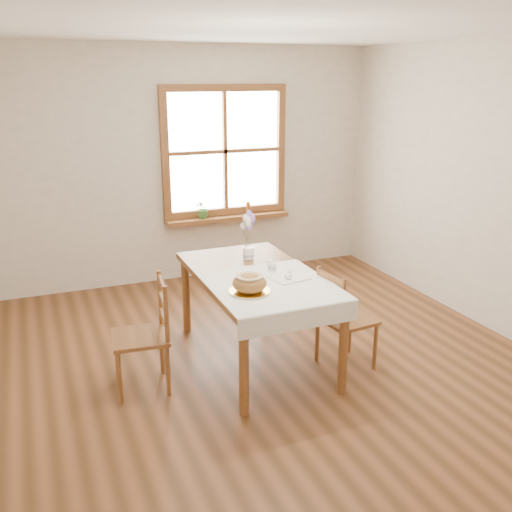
% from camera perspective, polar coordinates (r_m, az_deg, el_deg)
% --- Properties ---
extents(ground, '(5.00, 5.00, 0.00)m').
position_cam_1_polar(ground, '(4.63, 1.43, -11.75)').
color(ground, brown).
rests_on(ground, ground).
extents(room_walls, '(4.60, 5.10, 2.65)m').
position_cam_1_polar(room_walls, '(4.07, 1.61, 9.69)').
color(room_walls, silver).
rests_on(room_walls, ground).
extents(window, '(1.46, 0.08, 1.46)m').
position_cam_1_polar(window, '(6.57, -3.15, 10.42)').
color(window, brown).
rests_on(window, ground).
extents(window_sill, '(1.46, 0.20, 0.05)m').
position_cam_1_polar(window_sill, '(6.64, -2.84, 3.84)').
color(window_sill, brown).
rests_on(window_sill, ground).
extents(dining_table, '(0.90, 1.60, 0.75)m').
position_cam_1_polar(dining_table, '(4.60, 0.00, -2.79)').
color(dining_table, brown).
rests_on(dining_table, ground).
extents(table_linen, '(0.91, 0.99, 0.01)m').
position_cam_1_polar(table_linen, '(4.30, 1.53, -2.97)').
color(table_linen, white).
rests_on(table_linen, dining_table).
extents(chair_left, '(0.46, 0.45, 0.87)m').
position_cam_1_polar(chair_left, '(4.34, -11.54, -7.78)').
color(chair_left, brown).
rests_on(chair_left, ground).
extents(chair_right, '(0.45, 0.43, 0.83)m').
position_cam_1_polar(chair_right, '(4.64, 9.11, -6.12)').
color(chair_right, brown).
rests_on(chair_right, ground).
extents(bread_plate, '(0.34, 0.34, 0.02)m').
position_cam_1_polar(bread_plate, '(4.15, -0.65, -3.57)').
color(bread_plate, white).
rests_on(bread_plate, table_linen).
extents(bread_loaf, '(0.25, 0.25, 0.14)m').
position_cam_1_polar(bread_loaf, '(4.12, -0.65, -2.58)').
color(bread_loaf, '#AA7C3C').
rests_on(bread_loaf, bread_plate).
extents(egg_napkin, '(0.31, 0.28, 0.01)m').
position_cam_1_polar(egg_napkin, '(4.44, 3.32, -2.17)').
color(egg_napkin, white).
rests_on(egg_napkin, table_linen).
extents(eggs, '(0.24, 0.23, 0.05)m').
position_cam_1_polar(eggs, '(4.43, 3.33, -1.82)').
color(eggs, white).
rests_on(eggs, egg_napkin).
extents(salt_shaker, '(0.06, 0.06, 0.09)m').
position_cam_1_polar(salt_shaker, '(4.56, 1.75, -1.13)').
color(salt_shaker, white).
rests_on(salt_shaker, table_linen).
extents(pepper_shaker, '(0.05, 0.05, 0.10)m').
position_cam_1_polar(pepper_shaker, '(4.59, 1.50, -0.91)').
color(pepper_shaker, white).
rests_on(pepper_shaker, table_linen).
extents(flower_vase, '(0.11, 0.11, 0.10)m').
position_cam_1_polar(flower_vase, '(4.91, -0.77, 0.21)').
color(flower_vase, white).
rests_on(flower_vase, dining_table).
extents(lavender_bouquet, '(0.16, 0.16, 0.31)m').
position_cam_1_polar(lavender_bouquet, '(4.85, -0.78, 2.53)').
color(lavender_bouquet, '#8361AD').
rests_on(lavender_bouquet, flower_vase).
extents(potted_plant, '(0.24, 0.26, 0.18)m').
position_cam_1_polar(potted_plant, '(6.53, -5.30, 4.57)').
color(potted_plant, '#3A6D2B').
rests_on(potted_plant, window_sill).
extents(amber_bottle, '(0.06, 0.06, 0.15)m').
position_cam_1_polar(amber_bottle, '(6.71, -0.79, 4.87)').
color(amber_bottle, '#AE6020').
rests_on(amber_bottle, window_sill).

